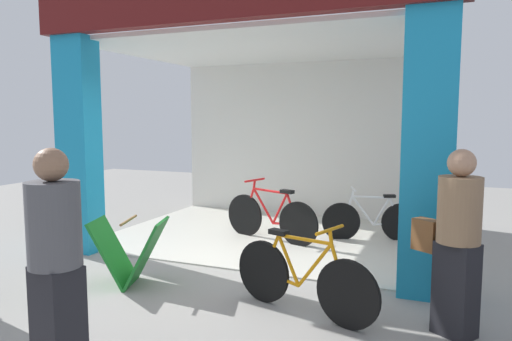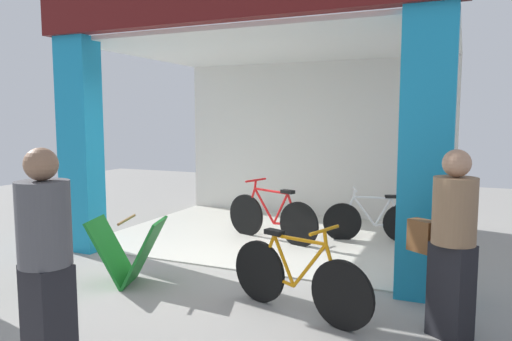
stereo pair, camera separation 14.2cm
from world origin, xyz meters
The scene contains 8 objects.
ground_plane centered at (0.00, 0.00, 0.00)m, with size 18.20×18.20×0.00m, color gray.
shop_facade centered at (0.00, 1.70, 2.03)m, with size 5.30×3.92×3.87m.
bicycle_inside_0 centered at (-0.01, 1.51, 0.37)m, with size 1.63×0.58×0.93m.
bicycle_inside_1 centered at (1.41, 2.11, 0.33)m, with size 1.42×0.53×0.82m.
bicycle_parked_0 centered at (1.23, -0.94, 0.35)m, with size 1.54×0.58×0.89m.
sandwich_board_sign centered at (-0.79, -0.90, 0.38)m, with size 0.92×0.72×0.76m.
pedestrian_0 centered at (0.16, -2.91, 0.87)m, with size 0.41×0.41×1.69m.
pedestrian_3 centered at (2.57, -0.86, 0.84)m, with size 0.65×0.55×1.62m.
Camera 2 is at (2.64, -5.14, 1.88)m, focal length 33.53 mm.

